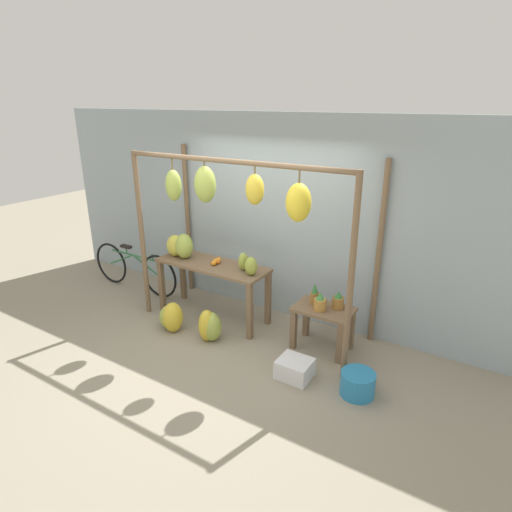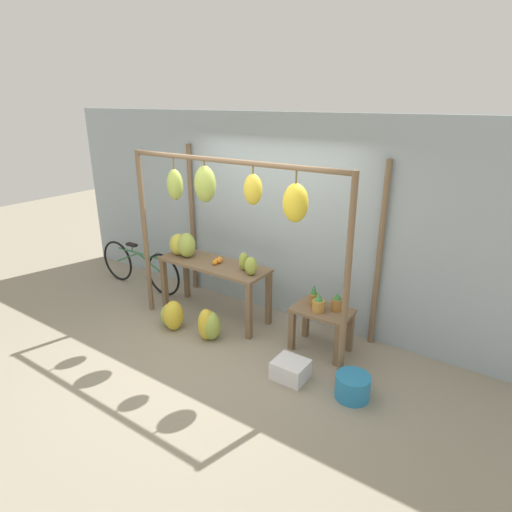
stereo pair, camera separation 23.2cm
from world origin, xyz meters
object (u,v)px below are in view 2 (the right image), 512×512
at_px(banana_pile_ground_left, 172,315).
at_px(parked_bicycle, 139,266).
at_px(pineapple_cluster, 323,301).
at_px(orange_pile, 218,261).
at_px(fruit_crate_white, 291,370).
at_px(banana_pile_on_table, 183,245).
at_px(papaya_pile, 248,264).
at_px(banana_pile_ground_right, 209,325).
at_px(blue_bucket, 353,386).

bearing_deg(banana_pile_ground_left, parked_bicycle, 154.32).
xyz_separation_m(pineapple_cluster, parked_bicycle, (-3.32, 0.01, -0.30)).
relative_size(orange_pile, banana_pile_ground_left, 0.50).
relative_size(pineapple_cluster, fruit_crate_white, 1.13).
bearing_deg(banana_pile_on_table, papaya_pile, 0.05).
distance_m(orange_pile, parked_bicycle, 1.79).
height_order(banana_pile_ground_left, fruit_crate_white, banana_pile_ground_left).
height_order(banana_pile_ground_left, banana_pile_ground_right, banana_pile_ground_right).
xyz_separation_m(fruit_crate_white, blue_bucket, (0.70, 0.08, 0.02)).
xyz_separation_m(pineapple_cluster, blue_bucket, (0.68, -0.64, -0.53)).
xyz_separation_m(banana_pile_ground_right, parked_bicycle, (-2.00, 0.60, 0.17)).
distance_m(banana_pile_on_table, orange_pile, 0.61).
xyz_separation_m(banana_pile_ground_left, papaya_pile, (0.88, 0.57, 0.75)).
relative_size(banana_pile_ground_left, fruit_crate_white, 1.13).
xyz_separation_m(fruit_crate_white, papaya_pile, (-1.03, 0.63, 0.83)).
distance_m(pineapple_cluster, fruit_crate_white, 0.91).
xyz_separation_m(banana_pile_ground_left, fruit_crate_white, (1.91, -0.07, -0.08)).
bearing_deg(banana_pile_on_table, banana_pile_ground_left, -64.95).
bearing_deg(banana_pile_ground_right, fruit_crate_white, -5.78).
height_order(banana_pile_on_table, blue_bucket, banana_pile_on_table).
height_order(blue_bucket, papaya_pile, papaya_pile).
xyz_separation_m(banana_pile_ground_right, blue_bucket, (2.00, -0.05, -0.07)).
bearing_deg(orange_pile, pineapple_cluster, 1.31).
bearing_deg(banana_pile_ground_right, blue_bucket, -1.45).
height_order(banana_pile_on_table, pineapple_cluster, banana_pile_on_table).
height_order(banana_pile_ground_right, blue_bucket, banana_pile_ground_right).
distance_m(orange_pile, blue_bucket, 2.47).
distance_m(banana_pile_ground_right, fruit_crate_white, 1.31).
distance_m(fruit_crate_white, blue_bucket, 0.70).
bearing_deg(fruit_crate_white, orange_pile, 156.54).
bearing_deg(pineapple_cluster, fruit_crate_white, -91.38).
relative_size(blue_bucket, parked_bicycle, 0.20).
bearing_deg(orange_pile, blue_bucket, -14.86).
height_order(orange_pile, blue_bucket, orange_pile).
distance_m(pineapple_cluster, papaya_pile, 1.09).
height_order(pineapple_cluster, papaya_pile, papaya_pile).
bearing_deg(banana_pile_on_table, parked_bicycle, 174.78).
height_order(orange_pile, banana_pile_ground_right, orange_pile).
bearing_deg(parked_bicycle, orange_pile, -1.67).
bearing_deg(banana_pile_ground_right, banana_pile_ground_left, -173.81).
distance_m(orange_pile, fruit_crate_white, 1.88).
height_order(fruit_crate_white, blue_bucket, blue_bucket).
relative_size(pineapple_cluster, parked_bicycle, 0.23).
bearing_deg(banana_pile_ground_left, papaya_pile, 32.95).
relative_size(banana_pile_ground_right, papaya_pile, 1.23).
relative_size(orange_pile, fruit_crate_white, 0.56).
distance_m(banana_pile_on_table, fruit_crate_white, 2.43).
relative_size(banana_pile_ground_left, banana_pile_ground_right, 0.97).
distance_m(parked_bicycle, papaya_pile, 2.34).
bearing_deg(papaya_pile, banana_pile_ground_left, -147.05).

